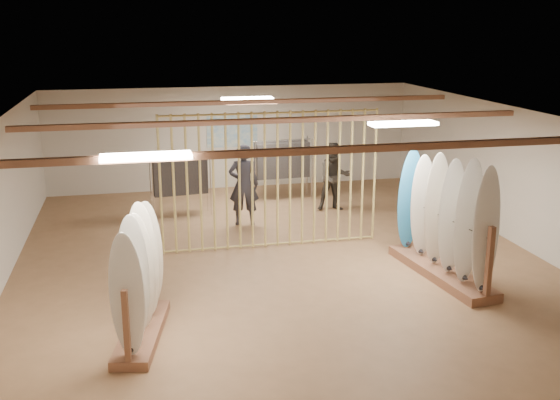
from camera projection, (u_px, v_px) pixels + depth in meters
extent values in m
plane|color=#8F6845|center=(280.00, 259.00, 12.75)|extent=(12.00, 12.00, 0.00)
plane|color=gray|center=(280.00, 116.00, 12.02)|extent=(12.00, 12.00, 0.00)
plane|color=beige|center=(232.00, 138.00, 18.04)|extent=(12.00, 0.00, 12.00)
plane|color=beige|center=(408.00, 329.00, 6.74)|extent=(12.00, 0.00, 12.00)
plane|color=beige|center=(517.00, 177.00, 13.45)|extent=(0.00, 12.00, 12.00)
cube|color=brown|center=(280.00, 120.00, 12.04)|extent=(9.50, 6.12, 0.10)
cube|color=white|center=(280.00, 119.00, 12.04)|extent=(1.20, 0.35, 0.06)
cylinder|color=tan|center=(160.00, 186.00, 12.67)|extent=(0.05, 0.05, 2.78)
cylinder|color=tan|center=(174.00, 185.00, 12.73)|extent=(0.05, 0.05, 2.78)
cylinder|color=tan|center=(187.00, 185.00, 12.78)|extent=(0.05, 0.05, 2.78)
cylinder|color=tan|center=(200.00, 184.00, 12.84)|extent=(0.05, 0.05, 2.78)
cylinder|color=tan|center=(214.00, 183.00, 12.89)|extent=(0.05, 0.05, 2.78)
cylinder|color=tan|center=(227.00, 183.00, 12.95)|extent=(0.05, 0.05, 2.78)
cylinder|color=tan|center=(239.00, 182.00, 13.00)|extent=(0.05, 0.05, 2.78)
cylinder|color=tan|center=(252.00, 181.00, 13.06)|extent=(0.05, 0.05, 2.78)
cylinder|color=tan|center=(265.00, 181.00, 13.11)|extent=(0.05, 0.05, 2.78)
cylinder|color=tan|center=(278.00, 180.00, 13.17)|extent=(0.05, 0.05, 2.78)
cylinder|color=tan|center=(290.00, 179.00, 13.22)|extent=(0.05, 0.05, 2.78)
cylinder|color=tan|center=(302.00, 179.00, 13.28)|extent=(0.05, 0.05, 2.78)
cylinder|color=tan|center=(315.00, 178.00, 13.33)|extent=(0.05, 0.05, 2.78)
cylinder|color=tan|center=(327.00, 177.00, 13.39)|extent=(0.05, 0.05, 2.78)
cylinder|color=tan|center=(339.00, 177.00, 13.44)|extent=(0.05, 0.05, 2.78)
cylinder|color=tan|center=(351.00, 176.00, 13.50)|extent=(0.05, 0.05, 2.78)
cylinder|color=tan|center=(363.00, 175.00, 13.55)|extent=(0.05, 0.05, 2.78)
cylinder|color=tan|center=(375.00, 175.00, 13.61)|extent=(0.05, 0.05, 2.78)
cube|color=teal|center=(232.00, 131.00, 17.96)|extent=(1.40, 0.03, 0.90)
cube|color=brown|center=(142.00, 333.00, 9.57)|extent=(0.92, 2.07, 0.14)
cylinder|color=black|center=(139.00, 276.00, 9.34)|extent=(0.40, 1.92, 0.01)
ellipsoid|color=white|center=(127.00, 294.00, 8.54)|extent=(0.46, 0.15, 1.77)
ellipsoid|color=white|center=(133.00, 282.00, 8.93)|extent=(0.46, 0.15, 1.77)
ellipsoid|color=silver|center=(139.00, 272.00, 9.32)|extent=(0.46, 0.15, 1.77)
ellipsoid|color=silver|center=(144.00, 262.00, 9.71)|extent=(0.46, 0.15, 1.77)
ellipsoid|color=silver|center=(148.00, 252.00, 10.10)|extent=(0.46, 0.15, 1.77)
cube|color=brown|center=(440.00, 272.00, 11.89)|extent=(0.94, 2.82, 0.17)
cylinder|color=black|center=(444.00, 217.00, 11.62)|extent=(0.33, 2.70, 0.01)
ellipsoid|color=white|center=(486.00, 232.00, 10.52)|extent=(0.54, 0.13, 2.07)
ellipsoid|color=white|center=(468.00, 224.00, 10.95)|extent=(0.54, 0.13, 2.07)
ellipsoid|color=white|center=(452.00, 216.00, 11.38)|extent=(0.54, 0.13, 2.07)
ellipsoid|color=silver|center=(437.00, 209.00, 11.81)|extent=(0.54, 0.13, 2.07)
ellipsoid|color=white|center=(423.00, 203.00, 12.24)|extent=(0.54, 0.13, 2.07)
ellipsoid|color=#2D8CD1|center=(410.00, 197.00, 12.67)|extent=(0.54, 0.13, 2.07)
cylinder|color=silver|center=(179.00, 158.00, 15.30)|extent=(1.36, 0.18, 0.03)
cube|color=black|center=(180.00, 177.00, 15.42)|extent=(1.29, 0.48, 0.83)
cylinder|color=silver|center=(180.00, 186.00, 15.48)|extent=(0.03, 0.03, 1.46)
cylinder|color=silver|center=(282.00, 140.00, 16.72)|extent=(1.50, 0.12, 0.03)
cube|color=black|center=(282.00, 160.00, 16.85)|extent=(1.42, 0.46, 0.91)
cylinder|color=silver|center=(282.00, 169.00, 16.92)|extent=(0.03, 0.03, 1.61)
imported|color=#28262E|center=(244.00, 179.00, 14.71)|extent=(0.84, 0.64, 2.11)
imported|color=#302B25|center=(334.00, 172.00, 15.89)|extent=(0.97, 0.78, 1.90)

